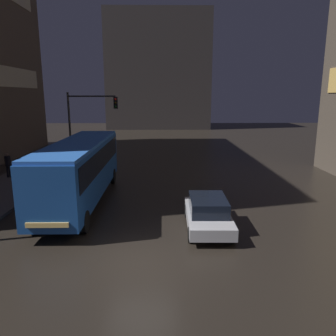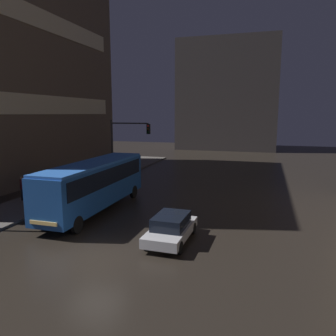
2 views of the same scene
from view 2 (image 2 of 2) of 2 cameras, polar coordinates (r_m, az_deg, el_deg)
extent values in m
plane|color=black|center=(16.14, -12.51, -15.10)|extent=(120.00, 120.00, 0.00)
cube|color=#56514C|center=(28.77, -18.51, -4.25)|extent=(4.00, 48.00, 0.15)
cube|color=brown|center=(38.01, -26.74, 16.43)|extent=(10.00, 27.42, 23.80)
cube|color=beige|center=(34.50, -20.10, 10.28)|extent=(0.24, 23.30, 1.80)
cube|color=beige|center=(35.55, -20.87, 22.93)|extent=(0.24, 23.30, 1.80)
cube|color=#383333|center=(65.01, 10.50, 12.22)|extent=(18.00, 12.00, 19.90)
cube|color=beige|center=(66.54, 2.63, 9.86)|extent=(0.24, 10.20, 1.80)
cube|color=beige|center=(66.92, 2.68, 15.57)|extent=(0.24, 10.20, 1.80)
cube|color=#194793|center=(22.86, -12.60, -2.74)|extent=(2.39, 11.00, 2.72)
cube|color=black|center=(22.74, -12.66, -1.24)|extent=(2.45, 10.12, 1.10)
cube|color=blue|center=(22.60, -12.73, 0.82)|extent=(2.34, 10.78, 0.16)
cube|color=#F4CC72|center=(18.67, -20.87, -8.96)|extent=(1.67, 0.10, 0.20)
cylinder|color=black|center=(19.30, -15.59, -9.48)|extent=(0.25, 1.00, 1.00)
cylinder|color=black|center=(20.51, -20.82, -8.63)|extent=(0.25, 1.00, 1.00)
cylinder|color=black|center=(26.29, -6.03, -4.12)|extent=(0.25, 1.00, 1.00)
cylinder|color=black|center=(27.19, -10.29, -3.77)|extent=(0.25, 1.00, 1.00)
cube|color=#B7B7BC|center=(17.49, 0.55, -10.95)|extent=(1.94, 4.25, 0.50)
cube|color=black|center=(17.30, 0.55, -9.18)|extent=(1.63, 2.35, 0.64)
cylinder|color=black|center=(16.10, 1.99, -13.70)|extent=(0.21, 0.64, 0.64)
cylinder|color=black|center=(16.61, -3.82, -12.97)|extent=(0.21, 0.64, 0.64)
cylinder|color=black|center=(18.64, 4.40, -10.42)|extent=(0.21, 0.64, 0.64)
cylinder|color=black|center=(19.08, -0.66, -9.92)|extent=(0.21, 0.64, 0.64)
cylinder|color=black|center=(30.98, -18.31, -2.35)|extent=(0.14, 0.14, 0.83)
cylinder|color=black|center=(30.88, -18.04, -2.38)|extent=(0.14, 0.14, 0.83)
cylinder|color=black|center=(30.79, -18.25, -0.98)|extent=(0.45, 0.45, 0.69)
sphere|color=#8C664C|center=(30.71, -18.29, -0.14)|extent=(0.22, 0.22, 0.22)
cylinder|color=black|center=(27.17, -24.10, -4.26)|extent=(0.14, 0.14, 0.88)
cylinder|color=black|center=(27.06, -23.81, -4.30)|extent=(0.14, 0.14, 0.88)
cylinder|color=#4C191E|center=(26.95, -24.07, -2.61)|extent=(0.34, 0.34, 0.73)
sphere|color=#8C664C|center=(26.86, -24.14, -1.62)|extent=(0.22, 0.22, 0.22)
cylinder|color=#2D2D2D|center=(31.28, -9.68, 2.70)|extent=(0.16, 0.16, 6.08)
cylinder|color=#2D2D2D|center=(30.32, -6.70, 7.75)|extent=(3.65, 0.12, 0.12)
cube|color=black|center=(29.66, -3.42, 6.79)|extent=(0.30, 0.24, 0.90)
sphere|color=red|center=(29.52, -3.52, 7.32)|extent=(0.18, 0.18, 0.18)
sphere|color=#3B2B07|center=(29.53, -3.52, 6.78)|extent=(0.18, 0.18, 0.18)
sphere|color=black|center=(29.54, -3.51, 6.24)|extent=(0.18, 0.18, 0.18)
camera|label=1|loc=(6.90, -55.85, -1.33)|focal=35.00mm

